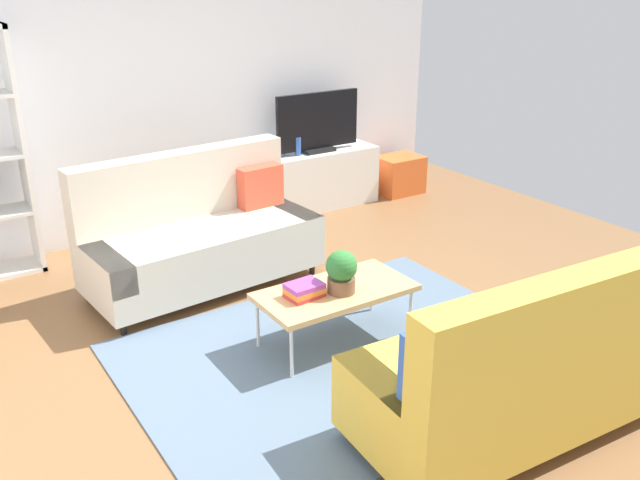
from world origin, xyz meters
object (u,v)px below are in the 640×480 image
at_px(coffee_table, 335,293).
at_px(potted_plant, 341,271).
at_px(vase_1, 280,149).
at_px(couch_green, 521,368).
at_px(table_book_0, 304,295).
at_px(storage_trunk, 399,175).
at_px(vase_0, 268,150).
at_px(tv, 318,123).
at_px(couch_beige, 200,235).
at_px(tv_console, 317,179).
at_px(bottle_0, 298,146).

height_order(coffee_table, potted_plant, potted_plant).
bearing_deg(vase_1, couch_green, -101.13).
xyz_separation_m(table_book_0, vase_1, (1.32, 2.59, 0.28)).
bearing_deg(storage_trunk, vase_0, 174.90).
bearing_deg(couch_green, tv, 76.52).
height_order(tv, vase_0, tv).
xyz_separation_m(tv, vase_1, (-0.43, 0.07, -0.24)).
bearing_deg(couch_green, vase_1, 82.54).
relative_size(coffee_table, table_book_0, 4.58).
relative_size(couch_beige, couch_green, 1.01).
bearing_deg(vase_0, table_book_0, -114.25).
height_order(storage_trunk, vase_1, vase_1).
height_order(tv_console, tv, tv).
bearing_deg(tv, couch_beige, -149.38).
xyz_separation_m(tv_console, storage_trunk, (1.10, -0.10, -0.10)).
distance_m(coffee_table, potted_plant, 0.19).
relative_size(vase_1, bottle_0, 0.78).
bearing_deg(tv, couch_green, -107.16).
xyz_separation_m(tv, table_book_0, (-1.75, -2.52, -0.52)).
bearing_deg(table_book_0, vase_1, 63.06).
relative_size(couch_beige, bottle_0, 10.14).
bearing_deg(tv, coffee_table, -120.62).
bearing_deg(couch_green, storage_trunk, 62.78).
distance_m(couch_beige, tv, 2.26).
height_order(table_book_0, vase_0, vase_0).
xyz_separation_m(coffee_table, storage_trunk, (2.61, 2.46, -0.17)).
relative_size(couch_green, table_book_0, 8.12).
xyz_separation_m(couch_green, bottle_0, (0.96, 3.94, 0.30)).
bearing_deg(bottle_0, vase_0, 164.20).
bearing_deg(bottle_0, potted_plant, -115.57).
xyz_separation_m(coffee_table, bottle_0, (1.24, 2.52, 0.34)).
bearing_deg(tv, vase_0, 173.12).
bearing_deg(tv_console, tv, -90.00).
distance_m(tv_console, potted_plant, 3.03).
xyz_separation_m(potted_plant, vase_1, (1.07, 2.67, 0.14)).
height_order(coffee_table, bottle_0, bottle_0).
bearing_deg(storage_trunk, couch_green, -120.89).
bearing_deg(tv, potted_plant, -119.92).
bearing_deg(tv_console, vase_0, 175.07).
bearing_deg(table_book_0, couch_beige, 96.12).
height_order(coffee_table, vase_0, vase_0).
xyz_separation_m(couch_beige, tv, (1.90, 1.12, 0.51)).
bearing_deg(tv_console, table_book_0, -124.50).
xyz_separation_m(tv, bottle_0, (-0.26, -0.02, -0.22)).
bearing_deg(couch_beige, vase_1, -145.48).
xyz_separation_m(potted_plant, bottle_0, (1.23, 2.58, 0.16)).
distance_m(tv_console, table_book_0, 3.09).
relative_size(storage_trunk, table_book_0, 2.17).
bearing_deg(couch_beige, tv, -153.97).
distance_m(table_book_0, vase_1, 2.92).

